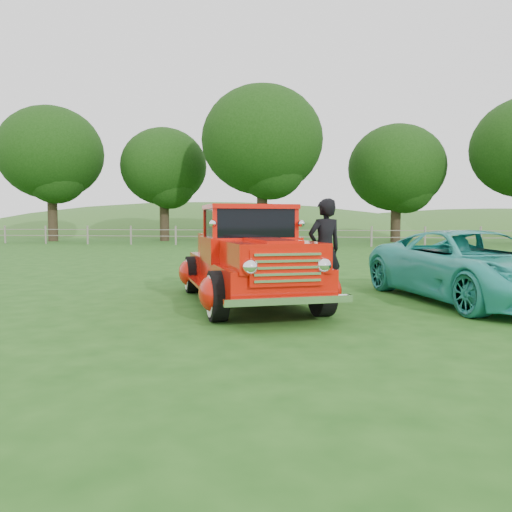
% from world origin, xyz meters
% --- Properties ---
extents(ground, '(140.00, 140.00, 0.00)m').
position_xyz_m(ground, '(0.00, 0.00, 0.00)').
color(ground, '#1C4B14').
rests_on(ground, ground).
extents(distant_hills, '(116.00, 60.00, 18.00)m').
position_xyz_m(distant_hills, '(-4.08, 59.46, -4.55)').
color(distant_hills, '#2F6123').
rests_on(distant_hills, ground).
extents(fence_line, '(48.00, 0.12, 1.20)m').
position_xyz_m(fence_line, '(0.00, 22.00, 0.60)').
color(fence_line, gray).
rests_on(fence_line, ground).
extents(tree_far_west, '(7.60, 7.60, 9.93)m').
position_xyz_m(tree_far_west, '(-20.00, 26.00, 6.49)').
color(tree_far_west, black).
rests_on(tree_far_west, ground).
extents(tree_mid_west, '(6.40, 6.40, 8.46)m').
position_xyz_m(tree_mid_west, '(-12.00, 28.00, 5.55)').
color(tree_mid_west, black).
rests_on(tree_mid_west, ground).
extents(tree_near_west, '(8.00, 8.00, 10.42)m').
position_xyz_m(tree_near_west, '(-4.00, 25.00, 6.80)').
color(tree_near_west, black).
rests_on(tree_near_west, ground).
extents(tree_near_east, '(6.80, 6.80, 8.33)m').
position_xyz_m(tree_near_east, '(5.00, 29.00, 5.25)').
color(tree_near_east, black).
rests_on(tree_near_east, ground).
extents(red_pickup, '(3.67, 5.26, 1.78)m').
position_xyz_m(red_pickup, '(-0.19, 0.95, 0.80)').
color(red_pickup, black).
rests_on(red_pickup, ground).
extents(teal_sedan, '(3.83, 5.24, 1.32)m').
position_xyz_m(teal_sedan, '(3.86, 1.81, 0.66)').
color(teal_sedan, teal).
rests_on(teal_sedan, ground).
extents(man, '(0.84, 0.78, 1.92)m').
position_xyz_m(man, '(1.16, 1.61, 0.96)').
color(man, black).
rests_on(man, ground).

